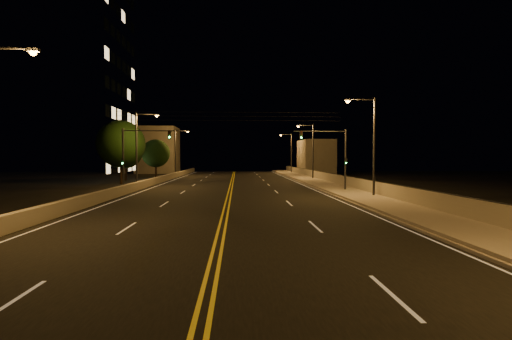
{
  "coord_description": "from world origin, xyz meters",
  "views": [
    {
      "loc": [
        0.73,
        -7.2,
        3.38
      ],
      "look_at": [
        2.0,
        18.0,
        2.5
      ],
      "focal_mm": 26.0,
      "sensor_mm": 36.0,
      "label": 1
    }
  ],
  "objects_px": {
    "streetlight_5": "(139,144)",
    "tree_1": "(125,152)",
    "streetlight_3": "(290,150)",
    "traffic_signal_left": "(134,152)",
    "streetlight_1": "(371,140)",
    "building_tower": "(36,77)",
    "streetlight_2": "(311,148)",
    "traffic_signal_right": "(335,153)",
    "streetlight_6": "(177,149)",
    "tree_0": "(121,144)",
    "tree_2": "(156,153)"
  },
  "relations": [
    {
      "from": "streetlight_5",
      "to": "tree_1",
      "type": "xyz_separation_m",
      "value": [
        -5.57,
        13.61,
        -0.59
      ]
    },
    {
      "from": "streetlight_3",
      "to": "traffic_signal_left",
      "type": "relative_size",
      "value": 1.36
    },
    {
      "from": "streetlight_1",
      "to": "building_tower",
      "type": "bearing_deg",
      "value": 147.12
    },
    {
      "from": "building_tower",
      "to": "streetlight_3",
      "type": "bearing_deg",
      "value": 27.33
    },
    {
      "from": "streetlight_5",
      "to": "tree_1",
      "type": "relative_size",
      "value": 1.23
    },
    {
      "from": "streetlight_2",
      "to": "tree_1",
      "type": "bearing_deg",
      "value": 178.76
    },
    {
      "from": "streetlight_3",
      "to": "traffic_signal_right",
      "type": "height_order",
      "value": "streetlight_3"
    },
    {
      "from": "streetlight_5",
      "to": "streetlight_1",
      "type": "bearing_deg",
      "value": -27.83
    },
    {
      "from": "streetlight_6",
      "to": "tree_0",
      "type": "height_order",
      "value": "streetlight_6"
    },
    {
      "from": "streetlight_2",
      "to": "traffic_signal_left",
      "type": "height_order",
      "value": "streetlight_2"
    },
    {
      "from": "tree_1",
      "to": "building_tower",
      "type": "bearing_deg",
      "value": 176.95
    },
    {
      "from": "building_tower",
      "to": "traffic_signal_right",
      "type": "bearing_deg",
      "value": -28.1
    },
    {
      "from": "streetlight_1",
      "to": "streetlight_3",
      "type": "relative_size",
      "value": 1.0
    },
    {
      "from": "streetlight_5",
      "to": "streetlight_6",
      "type": "bearing_deg",
      "value": 90.0
    },
    {
      "from": "streetlight_2",
      "to": "traffic_signal_right",
      "type": "relative_size",
      "value": 1.36
    },
    {
      "from": "traffic_signal_right",
      "to": "tree_1",
      "type": "bearing_deg",
      "value": 142.33
    },
    {
      "from": "streetlight_2",
      "to": "traffic_signal_right",
      "type": "distance_m",
      "value": 19.15
    },
    {
      "from": "streetlight_2",
      "to": "tree_1",
      "type": "xyz_separation_m",
      "value": [
        -26.96,
        0.59,
        -0.59
      ]
    },
    {
      "from": "tree_0",
      "to": "tree_1",
      "type": "xyz_separation_m",
      "value": [
        -1.78,
        7.64,
        -0.83
      ]
    },
    {
      "from": "traffic_signal_left",
      "to": "streetlight_5",
      "type": "bearing_deg",
      "value": 100.35
    },
    {
      "from": "streetlight_6",
      "to": "building_tower",
      "type": "relative_size",
      "value": 0.26
    },
    {
      "from": "streetlight_5",
      "to": "streetlight_3",
      "type": "bearing_deg",
      "value": 58.37
    },
    {
      "from": "building_tower",
      "to": "streetlight_6",
      "type": "bearing_deg",
      "value": 31.25
    },
    {
      "from": "streetlight_3",
      "to": "streetlight_6",
      "type": "height_order",
      "value": "same"
    },
    {
      "from": "streetlight_5",
      "to": "traffic_signal_left",
      "type": "height_order",
      "value": "streetlight_5"
    },
    {
      "from": "streetlight_3",
      "to": "tree_1",
      "type": "bearing_deg",
      "value": -141.93
    },
    {
      "from": "building_tower",
      "to": "tree_2",
      "type": "distance_m",
      "value": 20.27
    },
    {
      "from": "streetlight_6",
      "to": "tree_1",
      "type": "relative_size",
      "value": 1.23
    },
    {
      "from": "streetlight_6",
      "to": "streetlight_5",
      "type": "bearing_deg",
      "value": -90.0
    },
    {
      "from": "streetlight_6",
      "to": "building_tower",
      "type": "bearing_deg",
      "value": -148.75
    },
    {
      "from": "traffic_signal_right",
      "to": "streetlight_3",
      "type": "bearing_deg",
      "value": 87.89
    },
    {
      "from": "streetlight_5",
      "to": "tree_2",
      "type": "bearing_deg",
      "value": 97.91
    },
    {
      "from": "building_tower",
      "to": "tree_2",
      "type": "relative_size",
      "value": 4.87
    },
    {
      "from": "tree_1",
      "to": "streetlight_1",
      "type": "bearing_deg",
      "value": -42.73
    },
    {
      "from": "traffic_signal_right",
      "to": "tree_1",
      "type": "xyz_separation_m",
      "value": [
        -25.45,
        19.65,
        0.37
      ]
    },
    {
      "from": "streetlight_3",
      "to": "streetlight_1",
      "type": "bearing_deg",
      "value": -90.0
    },
    {
      "from": "streetlight_2",
      "to": "building_tower",
      "type": "height_order",
      "value": "building_tower"
    },
    {
      "from": "building_tower",
      "to": "tree_1",
      "type": "bearing_deg",
      "value": -3.05
    },
    {
      "from": "streetlight_6",
      "to": "tree_2",
      "type": "distance_m",
      "value": 4.37
    },
    {
      "from": "streetlight_3",
      "to": "building_tower",
      "type": "relative_size",
      "value": 0.26
    },
    {
      "from": "streetlight_1",
      "to": "streetlight_5",
      "type": "relative_size",
      "value": 1.0
    },
    {
      "from": "streetlight_2",
      "to": "streetlight_5",
      "type": "height_order",
      "value": "same"
    },
    {
      "from": "traffic_signal_right",
      "to": "building_tower",
      "type": "height_order",
      "value": "building_tower"
    },
    {
      "from": "streetlight_1",
      "to": "streetlight_2",
      "type": "xyz_separation_m",
      "value": [
        0.0,
        24.31,
        0.0
      ]
    },
    {
      "from": "streetlight_3",
      "to": "tree_2",
      "type": "height_order",
      "value": "streetlight_3"
    },
    {
      "from": "traffic_signal_right",
      "to": "traffic_signal_left",
      "type": "relative_size",
      "value": 1.0
    },
    {
      "from": "building_tower",
      "to": "tree_2",
      "type": "height_order",
      "value": "building_tower"
    },
    {
      "from": "tree_1",
      "to": "tree_2",
      "type": "distance_m",
      "value": 9.06
    },
    {
      "from": "streetlight_6",
      "to": "traffic_signal_right",
      "type": "distance_m",
      "value": 37.14
    },
    {
      "from": "traffic_signal_right",
      "to": "building_tower",
      "type": "distance_m",
      "value": 44.55
    }
  ]
}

